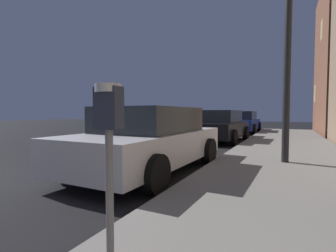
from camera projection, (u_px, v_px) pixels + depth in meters
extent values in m
cylinder|color=#59595B|center=(110.00, 201.00, 1.80)|extent=(0.06, 0.06, 1.03)
cube|color=#232838|center=(109.00, 108.00, 1.77)|extent=(0.19, 0.11, 0.30)
cylinder|color=#999EA5|center=(108.00, 88.00, 1.76)|extent=(0.19, 0.19, 0.06)
cube|color=black|center=(102.00, 103.00, 1.79)|extent=(0.01, 0.08, 0.11)
cube|color=#B7B7BF|center=(150.00, 146.00, 5.57)|extent=(1.97, 4.42, 0.64)
cube|color=#1E2328|center=(150.00, 120.00, 5.57)|extent=(1.69, 2.35, 0.56)
cylinder|color=black|center=(146.00, 147.00, 7.21)|extent=(0.24, 0.67, 0.66)
cylinder|color=black|center=(209.00, 151.00, 6.36)|extent=(0.24, 0.67, 0.66)
cylinder|color=black|center=(71.00, 164.00, 4.81)|extent=(0.24, 0.67, 0.66)
cylinder|color=black|center=(156.00, 174.00, 3.95)|extent=(0.24, 0.67, 0.66)
cube|color=black|center=(221.00, 129.00, 11.46)|extent=(1.91, 4.26, 0.64)
cube|color=#1E2328|center=(219.00, 117.00, 11.25)|extent=(1.63, 2.29, 0.56)
cylinder|color=black|center=(211.00, 132.00, 13.04)|extent=(0.24, 0.67, 0.66)
cylinder|color=black|center=(246.00, 133.00, 12.22)|extent=(0.24, 0.67, 0.66)
cylinder|color=black|center=(192.00, 136.00, 10.73)|extent=(0.24, 0.67, 0.66)
cylinder|color=black|center=(234.00, 138.00, 9.91)|extent=(0.24, 0.67, 0.66)
cube|color=navy|center=(242.00, 124.00, 16.83)|extent=(1.90, 4.54, 0.64)
cube|color=#1E2328|center=(242.00, 115.00, 16.64)|extent=(1.65, 2.42, 0.56)
cylinder|color=black|center=(232.00, 126.00, 18.51)|extent=(0.23, 0.66, 0.66)
cylinder|color=black|center=(259.00, 127.00, 17.69)|extent=(0.23, 0.66, 0.66)
cylinder|color=black|center=(223.00, 128.00, 16.01)|extent=(0.23, 0.66, 0.66)
cylinder|color=black|center=(254.00, 129.00, 15.18)|extent=(0.23, 0.66, 0.66)
cylinder|color=black|center=(288.00, 38.00, 5.73)|extent=(0.16, 0.16, 5.76)
cube|color=#F2D17F|center=(322.00, 30.00, 14.60)|extent=(0.06, 0.90, 1.20)
cube|color=#F2D17F|center=(315.00, 94.00, 17.43)|extent=(0.06, 0.90, 1.20)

